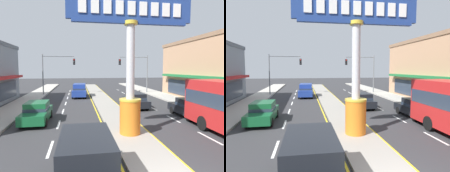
{
  "view_description": "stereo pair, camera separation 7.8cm",
  "coord_description": "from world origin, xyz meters",
  "views": [
    {
      "loc": [
        -3.06,
        -5.15,
        4.02
      ],
      "look_at": [
        -0.26,
        10.78,
        2.6
      ],
      "focal_mm": 31.42,
      "sensor_mm": 36.0,
      "label": 1
    },
    {
      "loc": [
        -2.98,
        -5.16,
        4.02
      ],
      "look_at": [
        -0.26,
        10.78,
        2.6
      ],
      "focal_mm": 31.42,
      "sensor_mm": 36.0,
      "label": 2
    }
  ],
  "objects": [
    {
      "name": "median_strip",
      "position": [
        0.0,
        18.0,
        0.07
      ],
      "size": [
        2.34,
        52.0,
        0.14
      ],
      "primitive_type": "cube",
      "color": "gray",
      "rests_on": "ground"
    },
    {
      "name": "sidewalk_left",
      "position": [
        -9.25,
        16.0,
        0.09
      ],
      "size": [
        2.96,
        60.0,
        0.18
      ],
      "primitive_type": "cube",
      "color": "#ADA89E",
      "rests_on": "ground"
    },
    {
      "name": "sidewalk_right",
      "position": [
        9.25,
        16.0,
        0.09
      ],
      "size": [
        2.96,
        60.0,
        0.18
      ],
      "primitive_type": "cube",
      "color": "#ADA89E",
      "rests_on": "ground"
    },
    {
      "name": "lane_markings",
      "position": [
        0.0,
        16.65,
        0.0
      ],
      "size": [
        9.08,
        52.0,
        0.01
      ],
      "color": "silver",
      "rests_on": "ground"
    },
    {
      "name": "district_sign",
      "position": [
        0.0,
        6.0,
        4.36
      ],
      "size": [
        7.31,
        1.3,
        8.15
      ],
      "color": "orange",
      "rests_on": "median_strip"
    },
    {
      "name": "traffic_light_left_side",
      "position": [
        -6.41,
        25.42,
        4.25
      ],
      "size": [
        4.86,
        0.46,
        6.2
      ],
      "color": "slate",
      "rests_on": "ground"
    },
    {
      "name": "traffic_light_right_side",
      "position": [
        6.41,
        25.47,
        4.25
      ],
      "size": [
        4.86,
        0.46,
        6.2
      ],
      "color": "slate",
      "rests_on": "ground"
    },
    {
      "name": "suv_near_right_lane",
      "position": [
        -2.82,
        0.9,
        0.98
      ],
      "size": [
        1.99,
        4.61,
        1.9
      ],
      "color": "black",
      "rests_on": "ground"
    },
    {
      "name": "suv_near_left_lane",
      "position": [
        -2.82,
        22.93,
        0.98
      ],
      "size": [
        2.14,
        4.69,
        1.9
      ],
      "color": "navy",
      "rests_on": "ground"
    },
    {
      "name": "sedan_mid_left_lane",
      "position": [
        -6.12,
        10.15,
        0.79
      ],
      "size": [
        1.85,
        4.3,
        1.53
      ],
      "color": "#14562D",
      "rests_on": "ground"
    },
    {
      "name": "sedan_far_left_oncoming",
      "position": [
        2.82,
        14.21,
        0.79
      ],
      "size": [
        1.9,
        4.33,
        1.53
      ],
      "color": "black",
      "rests_on": "ground"
    },
    {
      "name": "sedan_kerb_right",
      "position": [
        6.12,
        9.65,
        0.79
      ],
      "size": [
        1.85,
        4.31,
        1.53
      ],
      "color": "black",
      "rests_on": "ground"
    }
  ]
}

